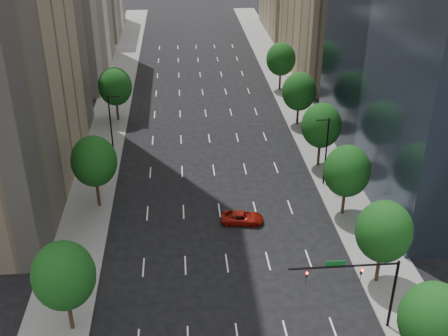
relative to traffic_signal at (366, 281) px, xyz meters
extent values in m
cube|color=slate|center=(-26.03, 30.00, -5.10)|extent=(6.00, 200.00, 0.15)
cube|color=slate|center=(4.97, 30.00, -5.10)|extent=(6.00, 200.00, 0.15)
ellipsoid|color=black|center=(3.47, -5.00, 0.23)|extent=(5.20, 5.20, 5.98)
cylinder|color=#382316|center=(3.47, 6.00, -3.17)|extent=(0.36, 0.36, 4.00)
ellipsoid|color=black|center=(3.47, 6.00, 0.59)|extent=(5.20, 5.20, 5.98)
cylinder|color=#382316|center=(3.47, 18.00, -3.22)|extent=(0.36, 0.36, 3.90)
ellipsoid|color=black|center=(3.47, 18.00, 0.44)|extent=(5.20, 5.20, 5.98)
cylinder|color=#382316|center=(3.47, 30.00, -3.12)|extent=(0.36, 0.36, 4.10)
ellipsoid|color=black|center=(3.47, 30.00, 0.73)|extent=(5.20, 5.20, 5.98)
cylinder|color=#382316|center=(3.47, 44.00, -3.27)|extent=(0.36, 0.36, 3.80)
ellipsoid|color=black|center=(3.47, 44.00, 0.30)|extent=(5.20, 5.20, 5.98)
cylinder|color=#382316|center=(3.47, 60.00, -3.17)|extent=(0.36, 0.36, 4.00)
ellipsoid|color=black|center=(3.47, 60.00, 0.59)|extent=(5.20, 5.20, 5.98)
cylinder|color=#382316|center=(-24.53, 2.00, -3.17)|extent=(0.36, 0.36, 4.00)
ellipsoid|color=black|center=(-24.53, 2.00, 0.59)|extent=(5.20, 5.20, 5.98)
cylinder|color=#382316|center=(-24.53, 22.00, -3.10)|extent=(0.36, 0.36, 4.15)
ellipsoid|color=black|center=(-24.53, 22.00, 0.80)|extent=(5.20, 5.20, 5.98)
cylinder|color=#382316|center=(-24.53, 48.00, -3.20)|extent=(0.36, 0.36, 3.95)
ellipsoid|color=black|center=(-24.53, 48.00, 0.52)|extent=(5.20, 5.20, 5.98)
cylinder|color=black|center=(2.97, 25.00, -0.67)|extent=(0.20, 0.20, 9.00)
cylinder|color=black|center=(2.17, 25.00, 3.63)|extent=(1.60, 0.14, 0.14)
cylinder|color=black|center=(-24.03, 35.00, -0.67)|extent=(0.20, 0.20, 9.00)
cylinder|color=black|center=(-23.23, 35.00, 3.63)|extent=(1.60, 0.14, 0.14)
cylinder|color=black|center=(2.47, 0.00, -1.67)|extent=(0.24, 0.24, 7.00)
cylinder|color=black|center=(-2.03, 0.00, 1.63)|extent=(9.00, 0.18, 0.18)
imported|color=black|center=(-0.53, 0.00, 1.08)|extent=(0.18, 0.22, 1.10)
imported|color=black|center=(-5.03, 0.00, 1.08)|extent=(0.18, 0.22, 1.10)
sphere|color=#FF0C07|center=(-0.53, -0.18, 1.28)|extent=(0.20, 0.20, 0.20)
sphere|color=#FF0C07|center=(-5.03, -0.18, 1.28)|extent=(0.20, 0.20, 0.20)
cube|color=#0C591E|center=(-2.73, 0.00, 1.98)|extent=(1.60, 0.06, 0.45)
imported|color=maroon|center=(-8.18, 17.19, -4.51)|extent=(5.03, 2.82, 1.33)
camera|label=1|loc=(-14.53, -34.55, 29.22)|focal=44.44mm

